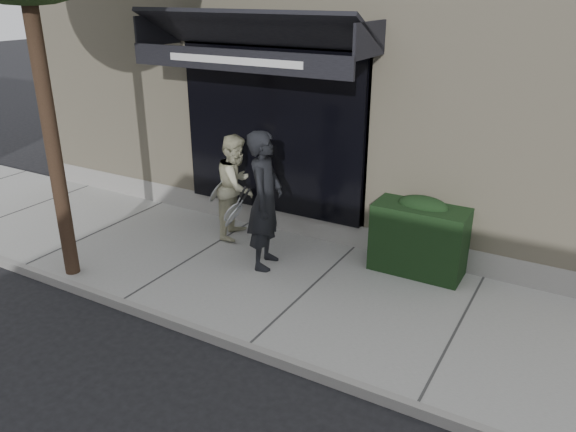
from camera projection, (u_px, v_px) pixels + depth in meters
The scene contains 7 objects.
ground at pixel (310, 295), 7.74m from camera, with size 80.00×80.00×0.00m, color black.
sidewalk at pixel (310, 291), 7.71m from camera, with size 20.00×3.00×0.12m, color gray.
curb at pixel (248, 349), 6.46m from camera, with size 20.00×0.10×0.14m, color gray.
building_facade at pixel (433, 56), 10.69m from camera, with size 14.30×8.04×5.64m.
hedge at pixel (420, 236), 7.98m from camera, with size 1.30×0.70×1.14m.
pedestrian_front at pixel (265, 201), 7.96m from camera, with size 0.80×0.93×2.02m.
pedestrian_back at pixel (237, 186), 9.04m from camera, with size 0.82×0.95×1.70m.
Camera 1 is at (3.10, -6.01, 3.93)m, focal length 35.00 mm.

